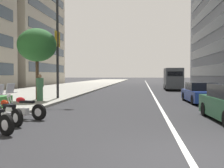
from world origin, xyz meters
TOP-DOWN VIEW (x-y plane):
  - ground_plane at (0.00, 0.00)m, footprint 400.00×400.00m
  - sidewalk_right_plaza at (30.00, 11.55)m, footprint 160.00×10.40m
  - lane_centre_stripe at (35.00, 0.00)m, footprint 110.00×0.16m
  - motorcycle_mid_row at (3.80, 6.07)m, footprint 1.41×1.78m
  - motorcycle_nearest_camera at (5.19, 6.01)m, footprint 0.92×2.16m
  - car_far_down_avenue at (13.33, -2.86)m, footprint 4.69×2.00m
  - delivery_van_ahead at (29.84, -2.76)m, footprint 5.09×2.18m
  - street_lamp_with_banners at (14.34, 6.88)m, footprint 1.26×2.28m
  - street_tree_by_lamp_post at (13.18, 8.30)m, footprint 2.71×2.71m
  - pedestrian_on_plaza at (11.95, 7.68)m, footprint 0.47×0.46m

SIDE VIEW (x-z plane):
  - ground_plane at x=0.00m, z-range 0.00..0.00m
  - lane_centre_stripe at x=35.00m, z-range 0.00..0.01m
  - sidewalk_right_plaza at x=30.00m, z-range 0.00..0.15m
  - motorcycle_mid_row at x=3.80m, z-range -0.30..1.19m
  - motorcycle_nearest_camera at x=5.19m, z-range -0.30..1.19m
  - car_far_down_avenue at x=13.33m, z-range -0.05..1.30m
  - pedestrian_on_plaza at x=11.95m, z-range 0.16..1.90m
  - delivery_van_ahead at x=29.84m, z-range 0.09..2.75m
  - street_tree_by_lamp_post at x=13.18m, z-range 1.44..6.37m
  - street_lamp_with_banners at x=14.34m, z-range 0.92..9.60m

